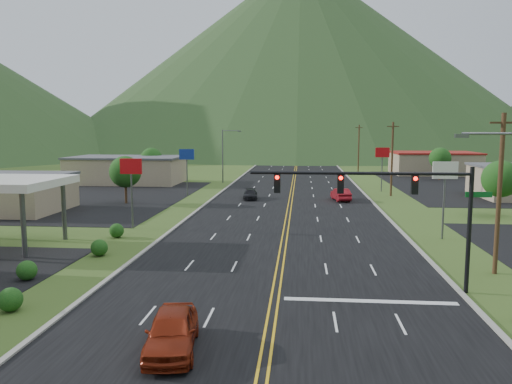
# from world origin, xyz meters

# --- Properties ---
(traffic_signal) EXTENTS (13.10, 0.43, 7.00)m
(traffic_signal) POSITION_xyz_m (6.48, 14.00, 5.33)
(traffic_signal) COLOR black
(traffic_signal) RESTS_ON ground
(streetlight_west) EXTENTS (3.28, 0.25, 9.00)m
(streetlight_west) POSITION_xyz_m (-11.68, 70.00, 5.18)
(streetlight_west) COLOR #59595E
(streetlight_west) RESTS_ON ground
(building_west_far) EXTENTS (18.40, 11.40, 4.50)m
(building_west_far) POSITION_xyz_m (-28.00, 68.00, 2.26)
(building_west_far) COLOR tan
(building_west_far) RESTS_ON ground
(building_east_far) EXTENTS (16.40, 12.40, 4.50)m
(building_east_far) POSITION_xyz_m (28.00, 90.00, 2.26)
(building_east_far) COLOR tan
(building_east_far) RESTS_ON ground
(pole_sign_west_a) EXTENTS (2.00, 0.18, 6.40)m
(pole_sign_west_a) POSITION_xyz_m (-14.00, 30.00, 5.05)
(pole_sign_west_a) COLOR #59595E
(pole_sign_west_a) RESTS_ON ground
(pole_sign_west_b) EXTENTS (2.00, 0.18, 6.40)m
(pole_sign_west_b) POSITION_xyz_m (-14.00, 52.00, 5.05)
(pole_sign_west_b) COLOR #59595E
(pole_sign_west_b) RESTS_ON ground
(pole_sign_east_a) EXTENTS (2.00, 0.18, 6.40)m
(pole_sign_east_a) POSITION_xyz_m (13.00, 28.00, 5.05)
(pole_sign_east_a) COLOR #59595E
(pole_sign_east_a) RESTS_ON ground
(pole_sign_east_b) EXTENTS (2.00, 0.18, 6.40)m
(pole_sign_east_b) POSITION_xyz_m (13.00, 60.00, 5.05)
(pole_sign_east_b) COLOR #59595E
(pole_sign_east_b) RESTS_ON ground
(tree_west_a) EXTENTS (3.84, 3.84, 5.82)m
(tree_west_a) POSITION_xyz_m (-20.00, 45.00, 3.89)
(tree_west_a) COLOR #382314
(tree_west_a) RESTS_ON ground
(tree_west_b) EXTENTS (3.84, 3.84, 5.82)m
(tree_west_b) POSITION_xyz_m (-25.00, 72.00, 3.89)
(tree_west_b) COLOR #382314
(tree_west_b) RESTS_ON ground
(tree_east_a) EXTENTS (3.84, 3.84, 5.82)m
(tree_east_a) POSITION_xyz_m (22.00, 40.00, 3.89)
(tree_east_a) COLOR #382314
(tree_east_a) RESTS_ON ground
(tree_east_b) EXTENTS (3.84, 3.84, 5.82)m
(tree_east_b) POSITION_xyz_m (26.00, 78.00, 3.89)
(tree_east_b) COLOR #382314
(tree_east_b) RESTS_ON ground
(utility_pole_a) EXTENTS (1.60, 0.28, 10.00)m
(utility_pole_a) POSITION_xyz_m (13.50, 18.00, 5.13)
(utility_pole_a) COLOR #382314
(utility_pole_a) RESTS_ON ground
(utility_pole_b) EXTENTS (1.60, 0.28, 10.00)m
(utility_pole_b) POSITION_xyz_m (13.50, 55.00, 5.13)
(utility_pole_b) COLOR #382314
(utility_pole_b) RESTS_ON ground
(utility_pole_c) EXTENTS (1.60, 0.28, 10.00)m
(utility_pole_c) POSITION_xyz_m (13.50, 95.00, 5.13)
(utility_pole_c) COLOR #382314
(utility_pole_c) RESTS_ON ground
(utility_pole_d) EXTENTS (1.60, 0.28, 10.00)m
(utility_pole_d) POSITION_xyz_m (13.50, 135.00, 5.13)
(utility_pole_d) COLOR #382314
(utility_pole_d) RESTS_ON ground
(mountain_n) EXTENTS (220.00, 220.00, 85.00)m
(mountain_n) POSITION_xyz_m (0.00, 220.00, 42.50)
(mountain_n) COLOR #263D1B
(mountain_n) RESTS_ON ground
(car_red_near) EXTENTS (2.63, 5.12, 1.67)m
(car_red_near) POSITION_xyz_m (-3.82, 5.28, 0.83)
(car_red_near) COLOR maroon
(car_red_near) RESTS_ON ground
(car_dark_mid) EXTENTS (2.11, 4.46, 1.25)m
(car_dark_mid) POSITION_xyz_m (-5.20, 49.92, 0.63)
(car_dark_mid) COLOR black
(car_dark_mid) RESTS_ON ground
(car_red_far) EXTENTS (2.42, 4.95, 1.56)m
(car_red_far) POSITION_xyz_m (6.34, 49.74, 0.78)
(car_red_far) COLOR maroon
(car_red_far) RESTS_ON ground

